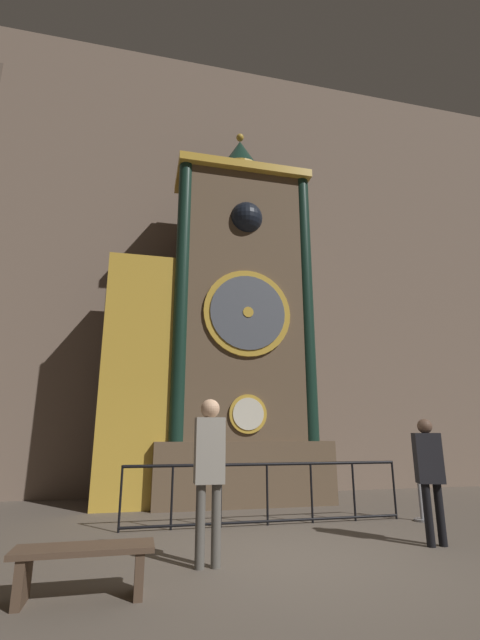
# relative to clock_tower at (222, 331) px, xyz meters

# --- Properties ---
(ground_plane) EXTENTS (28.00, 28.00, 0.00)m
(ground_plane) POSITION_rel_clock_tower_xyz_m (0.16, -4.25, -3.73)
(ground_plane) COLOR brown
(cathedral_back_wall) EXTENTS (24.00, 0.32, 12.59)m
(cathedral_back_wall) POSITION_rel_clock_tower_xyz_m (0.07, 1.52, 2.56)
(cathedral_back_wall) COLOR #7A6656
(cathedral_back_wall) RESTS_ON ground_plane
(clock_tower) EXTENTS (4.90, 1.82, 9.15)m
(clock_tower) POSITION_rel_clock_tower_xyz_m (0.00, 0.00, 0.00)
(clock_tower) COLOR brown
(clock_tower) RESTS_ON ground_plane
(railing_fence) EXTENTS (4.68, 0.05, 0.96)m
(railing_fence) POSITION_rel_clock_tower_xyz_m (0.35, -2.29, -3.19)
(railing_fence) COLOR black
(railing_fence) RESTS_ON ground_plane
(visitor_near) EXTENTS (0.34, 0.23, 1.83)m
(visitor_near) POSITION_rel_clock_tower_xyz_m (-0.95, -4.32, -2.62)
(visitor_near) COLOR #58554F
(visitor_near) RESTS_ON ground_plane
(visitor_far) EXTENTS (0.39, 0.32, 1.63)m
(visitor_far) POSITION_rel_clock_tower_xyz_m (2.12, -4.07, -2.76)
(visitor_far) COLOR black
(visitor_far) RESTS_ON ground_plane
(stanchion_post) EXTENTS (0.28, 0.28, 1.04)m
(stanchion_post) POSITION_rel_clock_tower_xyz_m (2.98, -2.56, -3.39)
(stanchion_post) COLOR gray
(stanchion_post) RESTS_ON ground_plane
(visitor_bench) EXTENTS (1.24, 0.40, 0.44)m
(visitor_bench) POSITION_rel_clock_tower_xyz_m (-2.19, -4.97, -3.42)
(visitor_bench) COLOR brown
(visitor_bench) RESTS_ON ground_plane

